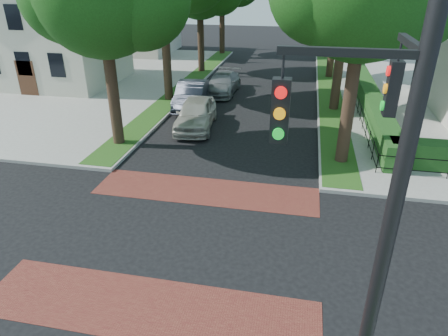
{
  "coord_description": "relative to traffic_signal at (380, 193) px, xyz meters",
  "views": [
    {
      "loc": [
        3.52,
        -10.47,
        7.93
      ],
      "look_at": [
        0.95,
        2.23,
        1.6
      ],
      "focal_mm": 32.0,
      "sensor_mm": 36.0,
      "label": 1
    }
  ],
  "objects": [
    {
      "name": "crosswalk_near",
      "position": [
        -4.89,
        1.21,
        -4.7
      ],
      "size": [
        9.0,
        2.2,
        0.01
      ],
      "primitive_type": "cube",
      "color": "maroon",
      "rests_on": "ground"
    },
    {
      "name": "ground",
      "position": [
        -4.89,
        4.41,
        -4.71
      ],
      "size": [
        120.0,
        120.0,
        0.0
      ],
      "primitive_type": "plane",
      "color": "black",
      "rests_on": "ground"
    },
    {
      "name": "grass_strip_nw",
      "position": [
        -10.29,
        23.51,
        -4.55
      ],
      "size": [
        1.6,
        29.8,
        0.02
      ],
      "primitive_type": "cube",
      "color": "#224E16",
      "rests_on": "sidewalk_nw"
    },
    {
      "name": "parked_car_front",
      "position": [
        -7.19,
        14.68,
        -3.87
      ],
      "size": [
        2.47,
        5.11,
        1.68
      ],
      "primitive_type": "imported",
      "rotation": [
        0.0,
        0.0,
        0.1
      ],
      "color": "#AEAA9C",
      "rests_on": "ground"
    },
    {
      "name": "traffic_signal",
      "position": [
        0.0,
        0.0,
        0.0
      ],
      "size": [
        2.17,
        2.0,
        8.0
      ],
      "color": "black",
      "rests_on": "sidewalk_se"
    },
    {
      "name": "fence_main_road",
      "position": [
        2.01,
        19.41,
        -4.11
      ],
      "size": [
        0.06,
        18.0,
        0.9
      ],
      "primitive_type": null,
      "color": "black",
      "rests_on": "sidewalk_ne"
    },
    {
      "name": "grass_strip_ne",
      "position": [
        0.51,
        23.51,
        -4.55
      ],
      "size": [
        1.6,
        29.8,
        0.02
      ],
      "primitive_type": "cube",
      "color": "#224E16",
      "rests_on": "sidewalk_ne"
    },
    {
      "name": "house_left_far",
      "position": [
        -20.38,
        36.41,
        0.33
      ],
      "size": [
        10.0,
        9.0,
        10.14
      ],
      "color": "beige",
      "rests_on": "sidewalk_nw"
    },
    {
      "name": "hedge_main_road",
      "position": [
        2.81,
        19.41,
        -3.96
      ],
      "size": [
        1.0,
        18.0,
        1.2
      ],
      "primitive_type": "cube",
      "color": "#1E4718",
      "rests_on": "sidewalk_ne"
    },
    {
      "name": "sidewalk_nw",
      "position": [
        -24.39,
        23.41,
        -4.63
      ],
      "size": [
        30.0,
        30.0,
        0.15
      ],
      "primitive_type": "cube",
      "color": "gray",
      "rests_on": "ground"
    },
    {
      "name": "parked_car_middle",
      "position": [
        -8.49,
        18.37,
        -3.88
      ],
      "size": [
        2.3,
        5.19,
        1.66
      ],
      "primitive_type": "imported",
      "rotation": [
        0.0,
        0.0,
        0.11
      ],
      "color": "black",
      "rests_on": "ground"
    },
    {
      "name": "house_left_near",
      "position": [
        -20.38,
        22.41,
        0.33
      ],
      "size": [
        10.0,
        9.0,
        10.14
      ],
      "color": "beige",
      "rests_on": "sidewalk_nw"
    },
    {
      "name": "parked_car_rear",
      "position": [
        -7.19,
        22.17,
        -3.98
      ],
      "size": [
        2.13,
        5.05,
        1.45
      ],
      "primitive_type": "imported",
      "rotation": [
        0.0,
        0.0,
        -0.02
      ],
      "color": "gray",
      "rests_on": "ground"
    },
    {
      "name": "crosswalk_far",
      "position": [
        -4.89,
        7.61,
        -4.7
      ],
      "size": [
        9.0,
        2.2,
        0.01
      ],
      "primitive_type": "cube",
      "color": "maroon",
      "rests_on": "ground"
    }
  ]
}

